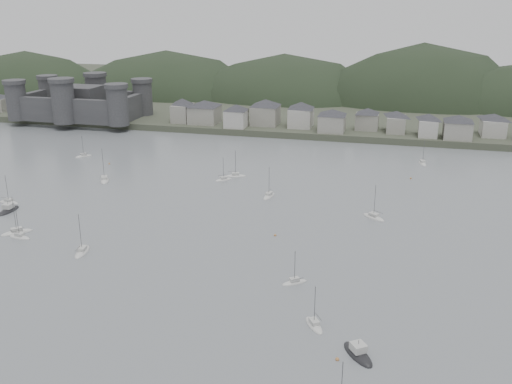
# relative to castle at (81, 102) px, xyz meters

# --- Properties ---
(ground) EXTENTS (900.00, 900.00, 0.00)m
(ground) POSITION_rel_castle_xyz_m (120.00, -179.80, -10.96)
(ground) COLOR slate
(ground) RESTS_ON ground
(far_shore_land) EXTENTS (900.00, 250.00, 3.00)m
(far_shore_land) POSITION_rel_castle_xyz_m (120.00, 115.20, -9.46)
(far_shore_land) COLOR #383D2D
(far_shore_land) RESTS_ON ground
(forested_ridge) EXTENTS (851.55, 103.94, 102.57)m
(forested_ridge) POSITION_rel_castle_xyz_m (124.83, 89.60, -22.25)
(forested_ridge) COLOR black
(forested_ridge) RESTS_ON ground
(castle) EXTENTS (66.00, 43.00, 20.00)m
(castle) POSITION_rel_castle_xyz_m (0.00, 0.00, 0.00)
(castle) COLOR #37373A
(castle) RESTS_ON far_shore_land
(waterfront_town) EXTENTS (451.48, 28.46, 12.92)m
(waterfront_town) POSITION_rel_castle_xyz_m (170.59, 3.54, -2.30)
(waterfront_town) COLOR gray
(waterfront_town) RESTS_ON far_shore_land
(moored_fleet) EXTENTS (230.53, 168.66, 12.63)m
(moored_fleet) POSITION_rel_castle_xyz_m (89.25, -123.30, -10.79)
(moored_fleet) COLOR silver
(moored_fleet) RESTS_ON ground
(motor_launch_near) EXTENTS (7.47, 8.73, 4.03)m
(motor_launch_near) POSITION_rel_castle_xyz_m (155.86, -171.64, -10.68)
(motor_launch_near) COLOR black
(motor_launch_near) RESTS_ON ground
(motor_launch_far) EXTENTS (3.41, 9.02, 4.12)m
(motor_launch_far) POSITION_rel_castle_xyz_m (47.82, -123.60, -10.68)
(motor_launch_far) COLOR black
(motor_launch_far) RESTS_ON ground
(mooring_buoys) EXTENTS (163.08, 115.30, 0.70)m
(mooring_buoys) POSITION_rel_castle_xyz_m (126.71, -120.11, -10.81)
(mooring_buoys) COLOR #B7783D
(mooring_buoys) RESTS_ON ground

